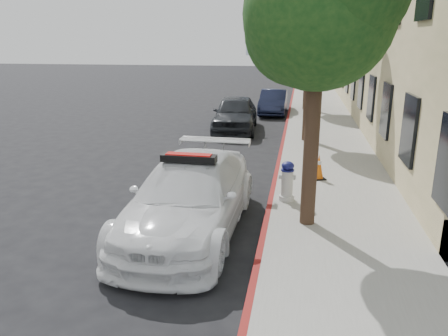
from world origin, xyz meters
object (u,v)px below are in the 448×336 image
(parked_car_mid, at_px, (235,113))
(fire_hydrant, at_px, (287,181))
(parked_car_far, at_px, (273,102))
(police_car, at_px, (190,197))
(traffic_cone, at_px, (319,167))

(parked_car_mid, height_order, fire_hydrant, parked_car_mid)
(fire_hydrant, bearing_deg, parked_car_far, 99.88)
(parked_car_mid, bearing_deg, fire_hydrant, -77.55)
(parked_car_mid, bearing_deg, police_car, -90.20)
(parked_car_mid, bearing_deg, traffic_cone, -68.10)
(police_car, xyz_separation_m, traffic_cone, (2.68, 3.61, -0.26))
(traffic_cone, bearing_deg, fire_hydrant, -113.32)
(police_car, distance_m, parked_car_far, 15.52)
(police_car, height_order, fire_hydrant, police_car)
(police_car, relative_size, traffic_cone, 7.63)
(traffic_cone, bearing_deg, parked_car_mid, 115.70)
(parked_car_far, height_order, fire_hydrant, parked_car_far)
(police_car, distance_m, parked_car_mid, 10.59)
(parked_car_mid, distance_m, traffic_cone, 7.72)
(parked_car_far, distance_m, fire_hydrant, 13.78)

